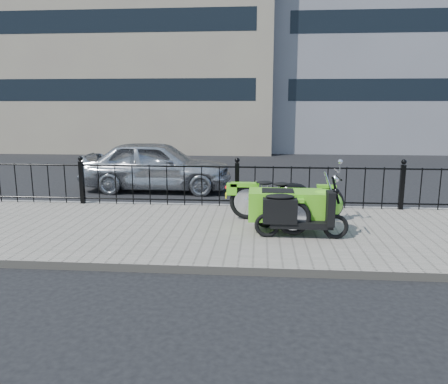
# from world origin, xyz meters

# --- Properties ---
(ground) EXTENTS (120.00, 120.00, 0.00)m
(ground) POSITION_xyz_m (0.00, 0.00, 0.00)
(ground) COLOR black
(ground) RESTS_ON ground
(sidewalk) EXTENTS (30.00, 3.80, 0.12)m
(sidewalk) POSITION_xyz_m (0.00, -0.50, 0.06)
(sidewalk) COLOR slate
(sidewalk) RESTS_ON ground
(curb) EXTENTS (30.00, 0.10, 0.12)m
(curb) POSITION_xyz_m (0.00, 1.44, 0.06)
(curb) COLOR gray
(curb) RESTS_ON ground
(iron_fence) EXTENTS (14.11, 0.11, 1.08)m
(iron_fence) POSITION_xyz_m (0.00, 1.30, 0.59)
(iron_fence) COLOR black
(iron_fence) RESTS_ON sidewalk
(building_tan) EXTENTS (14.00, 8.01, 12.00)m
(building_tan) POSITION_xyz_m (-6.00, 15.99, 6.00)
(building_tan) COLOR gray
(building_tan) RESTS_ON ground
(building_grey) EXTENTS (12.00, 8.01, 15.00)m
(building_grey) POSITION_xyz_m (7.00, 16.99, 7.50)
(building_grey) COLOR slate
(building_grey) RESTS_ON ground
(motorcycle_sidecar) EXTENTS (2.28, 1.48, 0.98)m
(motorcycle_sidecar) POSITION_xyz_m (1.14, -0.41, 0.59)
(motorcycle_sidecar) COLOR black
(motorcycle_sidecar) RESTS_ON sidewalk
(scooter) EXTENTS (1.56, 0.45, 1.05)m
(scooter) POSITION_xyz_m (1.09, -0.95, 0.53)
(scooter) COLOR black
(scooter) RESTS_ON sidewalk
(spare_tire) EXTENTS (0.52, 0.41, 0.58)m
(spare_tire) POSITION_xyz_m (0.64, -0.37, 0.41)
(spare_tire) COLOR black
(spare_tire) RESTS_ON sidewalk
(sedan_car) EXTENTS (4.07, 1.67, 1.38)m
(sedan_car) POSITION_xyz_m (-2.32, 3.56, 0.69)
(sedan_car) COLOR #A6A8AC
(sedan_car) RESTS_ON ground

